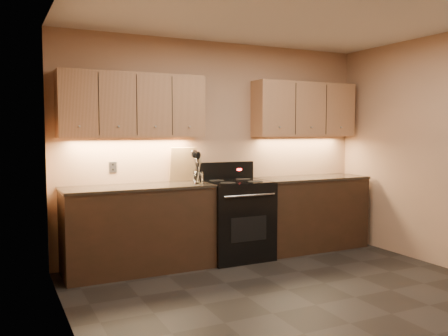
% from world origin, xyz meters
% --- Properties ---
extents(floor, '(4.00, 4.00, 0.00)m').
position_xyz_m(floor, '(0.00, 0.00, 0.00)').
color(floor, black).
rests_on(floor, ground).
extents(ceiling, '(4.00, 4.00, 0.00)m').
position_xyz_m(ceiling, '(0.00, 0.00, 2.60)').
color(ceiling, silver).
rests_on(ceiling, wall_back).
extents(wall_back, '(4.00, 0.04, 2.60)m').
position_xyz_m(wall_back, '(0.00, 2.00, 1.30)').
color(wall_back, tan).
rests_on(wall_back, ground).
extents(wall_left, '(0.04, 4.00, 2.60)m').
position_xyz_m(wall_left, '(-2.00, 0.00, 1.30)').
color(wall_left, tan).
rests_on(wall_left, ground).
extents(counter_left, '(1.62, 0.62, 0.93)m').
position_xyz_m(counter_left, '(-1.10, 1.70, 0.47)').
color(counter_left, black).
rests_on(counter_left, ground).
extents(counter_right, '(1.46, 0.62, 0.93)m').
position_xyz_m(counter_right, '(1.18, 1.70, 0.47)').
color(counter_right, black).
rests_on(counter_right, ground).
extents(stove, '(0.76, 0.68, 1.14)m').
position_xyz_m(stove, '(0.08, 1.68, 0.48)').
color(stove, black).
rests_on(stove, ground).
extents(upper_cab_left, '(1.60, 0.30, 0.70)m').
position_xyz_m(upper_cab_left, '(-1.10, 1.85, 1.80)').
color(upper_cab_left, tan).
rests_on(upper_cab_left, wall_back).
extents(upper_cab_right, '(1.44, 0.30, 0.70)m').
position_xyz_m(upper_cab_right, '(1.18, 1.85, 1.80)').
color(upper_cab_right, tan).
rests_on(upper_cab_right, wall_back).
extents(outlet_plate, '(0.08, 0.01, 0.12)m').
position_xyz_m(outlet_plate, '(-1.30, 1.99, 1.12)').
color(outlet_plate, '#B2B5BA').
rests_on(outlet_plate, wall_back).
extents(utensil_crock, '(0.14, 0.14, 0.14)m').
position_xyz_m(utensil_crock, '(-0.42, 1.63, 0.99)').
color(utensil_crock, white).
rests_on(utensil_crock, counter_left).
extents(cutting_board, '(0.32, 0.11, 0.40)m').
position_xyz_m(cutting_board, '(-0.48, 1.95, 1.13)').
color(cutting_board, tan).
rests_on(cutting_board, counter_left).
extents(wooden_spoon, '(0.12, 0.11, 0.29)m').
position_xyz_m(wooden_spoon, '(-0.44, 1.62, 1.09)').
color(wooden_spoon, tan).
rests_on(wooden_spoon, utensil_crock).
extents(black_spoon, '(0.07, 0.12, 0.35)m').
position_xyz_m(black_spoon, '(-0.43, 1.64, 1.12)').
color(black_spoon, black).
rests_on(black_spoon, utensil_crock).
extents(black_turner, '(0.10, 0.14, 0.33)m').
position_xyz_m(black_turner, '(-0.40, 1.62, 1.10)').
color(black_turner, black).
rests_on(black_turner, utensil_crock).
extents(steel_spatula, '(0.19, 0.11, 0.39)m').
position_xyz_m(steel_spatula, '(-0.39, 1.65, 1.13)').
color(steel_spatula, silver).
rests_on(steel_spatula, utensil_crock).
extents(steel_skimmer, '(0.18, 0.11, 0.37)m').
position_xyz_m(steel_skimmer, '(-0.38, 1.63, 1.12)').
color(steel_skimmer, silver).
rests_on(steel_skimmer, utensil_crock).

